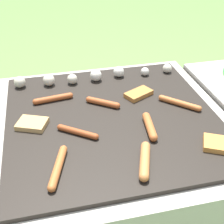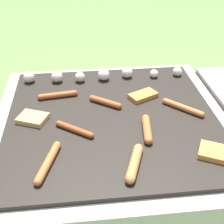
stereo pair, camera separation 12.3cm
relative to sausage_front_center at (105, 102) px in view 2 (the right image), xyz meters
The scene contains 13 objects.
ground_plane 0.38m from the sausage_front_center, 78.24° to the right, with size 14.00×14.00×0.00m, color #608442.
grill 0.21m from the sausage_front_center, 78.24° to the right, with size 0.94×0.94×0.36m.
sausage_front_center is the anchor object (origin of this frame).
sausage_mid_left 0.39m from the sausage_front_center, 81.29° to the right, with size 0.08×0.17×0.03m.
sausage_back_center 0.32m from the sausage_front_center, 13.89° to the right, with size 0.14×0.14×0.02m.
sausage_mid_right 0.22m from the sausage_front_center, 158.22° to the left, with size 0.17×0.04×0.02m.
sausage_front_left 0.22m from the sausage_front_center, 126.77° to the right, with size 0.14×0.11×0.02m.
sausage_back_left 0.41m from the sausage_front_center, 122.15° to the right, with size 0.08×0.19×0.03m.
sausage_back_right 0.25m from the sausage_front_center, 56.94° to the right, with size 0.05×0.16×0.03m.
bread_slice_left 0.49m from the sausage_front_center, 46.44° to the right, with size 0.14×0.13×0.02m.
bread_slice_center 0.30m from the sausage_front_center, 163.94° to the right, with size 0.13×0.12×0.02m.
bread_slice_right 0.17m from the sausage_front_center, 12.82° to the left, with size 0.14×0.11×0.02m.
mushroom_row 0.23m from the sausage_front_center, 95.92° to the left, with size 0.76×0.07×0.05m.
Camera 2 is at (-0.11, -1.02, 1.06)m, focal length 50.00 mm.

